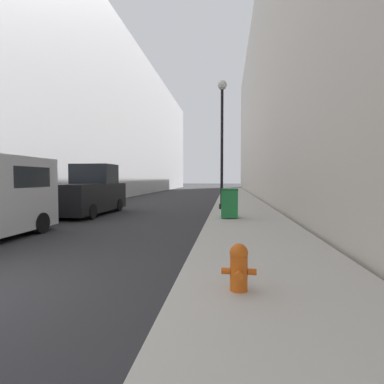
# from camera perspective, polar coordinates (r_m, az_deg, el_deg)

# --- Properties ---
(sidewalk_right) EXTENTS (3.16, 60.00, 0.12)m
(sidewalk_right) POSITION_cam_1_polar(r_m,az_deg,el_deg) (21.50, 8.95, -1.79)
(sidewalk_right) COLOR #B7B2A8
(sidewalk_right) RESTS_ON ground
(building_left_glass) EXTENTS (12.00, 60.00, 14.94)m
(building_left_glass) POSITION_cam_1_polar(r_m,az_deg,el_deg) (33.49, -20.21, 12.36)
(building_left_glass) COLOR #BCBCC1
(building_left_glass) RESTS_ON ground
(building_right_stone) EXTENTS (12.00, 60.00, 19.19)m
(building_right_stone) POSITION_cam_1_polar(r_m,az_deg,el_deg) (31.63, 23.20, 16.85)
(building_right_stone) COLOR beige
(building_right_stone) RESTS_ON ground
(fire_hydrant) EXTENTS (0.48, 0.37, 0.66)m
(fire_hydrant) POSITION_cam_1_polar(r_m,az_deg,el_deg) (4.34, 8.91, -13.76)
(fire_hydrant) COLOR #D15614
(fire_hydrant) RESTS_ON sidewalk_right
(trash_bin) EXTENTS (0.66, 0.71, 1.17)m
(trash_bin) POSITION_cam_1_polar(r_m,az_deg,el_deg) (11.98, 7.15, -2.05)
(trash_bin) COLOR #1E7538
(trash_bin) RESTS_ON sidewalk_right
(lamppost) EXTENTS (0.48, 0.48, 6.54)m
(lamppost) POSITION_cam_1_polar(r_m,az_deg,el_deg) (15.68, 5.74, 12.56)
(lamppost) COLOR black
(lamppost) RESTS_ON sidewalk_right
(pickup_truck) EXTENTS (2.14, 4.96, 2.39)m
(pickup_truck) POSITION_cam_1_polar(r_m,az_deg,el_deg) (14.95, -19.18, -0.23)
(pickup_truck) COLOR black
(pickup_truck) RESTS_ON ground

